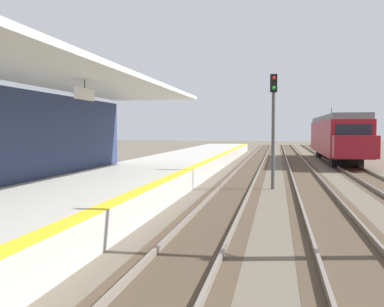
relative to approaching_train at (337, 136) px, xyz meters
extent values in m
cube|color=#B7B5AD|center=(-11.20, -21.75, -1.73)|extent=(5.00, 80.00, 0.90)
cube|color=yellow|center=(-8.95, -21.75, -1.27)|extent=(0.50, 80.00, 0.01)
cube|color=silver|center=(-11.30, -28.79, 2.17)|extent=(4.40, 24.00, 0.16)
cube|color=white|center=(-10.90, -26.79, 1.64)|extent=(0.08, 1.40, 0.36)
cylinder|color=#333333|center=(-10.90, -26.79, 1.96)|extent=(0.03, 0.03, 0.27)
cube|color=#4C3D2D|center=(-6.80, -17.75, -2.17)|extent=(2.34, 120.00, 0.01)
cube|color=slate|center=(-7.52, -17.75, -2.09)|extent=(0.08, 120.00, 0.15)
cube|color=slate|center=(-6.08, -17.75, -2.09)|extent=(0.08, 120.00, 0.15)
cube|color=#4C3D2D|center=(-3.40, -17.75, -2.17)|extent=(2.34, 120.00, 0.01)
cube|color=slate|center=(-4.12, -17.75, -2.09)|extent=(0.08, 120.00, 0.15)
cube|color=slate|center=(-2.68, -17.75, -2.09)|extent=(0.08, 120.00, 0.15)
cube|color=#4C3D2D|center=(0.00, -17.75, -2.17)|extent=(2.34, 120.00, 0.01)
cube|color=slate|center=(-0.72, -17.75, -2.09)|extent=(0.08, 120.00, 0.15)
cube|color=maroon|center=(0.00, 0.38, -0.11)|extent=(2.90, 18.00, 2.70)
cube|color=slate|center=(0.00, 0.38, 1.46)|extent=(2.67, 18.00, 0.44)
cube|color=black|center=(0.00, -8.64, 0.30)|extent=(2.32, 0.06, 1.21)
cube|color=maroon|center=(0.00, -9.42, -0.58)|extent=(2.78, 1.60, 1.49)
cube|color=black|center=(1.46, 0.38, 0.30)|extent=(0.04, 15.84, 0.86)
cylinder|color=#333333|center=(0.00, 3.98, 2.13)|extent=(0.06, 0.06, 0.90)
cube|color=black|center=(0.00, -5.47, -1.82)|extent=(2.18, 2.20, 0.72)
cube|color=black|center=(0.00, 6.23, -1.82)|extent=(2.18, 2.20, 0.72)
cylinder|color=#4C4C4C|center=(-5.15, -19.31, 0.02)|extent=(0.16, 0.16, 4.40)
cube|color=black|center=(-5.15, -19.31, 2.62)|extent=(0.32, 0.24, 0.80)
sphere|color=red|center=(-5.15, -19.45, 2.84)|extent=(0.16, 0.16, 0.16)
sphere|color=green|center=(-5.15, -19.45, 2.40)|extent=(0.16, 0.16, 0.16)
camera|label=1|loc=(-4.96, -40.18, 0.52)|focal=42.45mm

